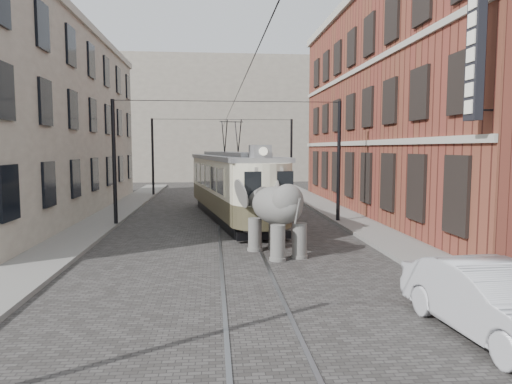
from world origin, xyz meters
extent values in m
plane|color=#413E3C|center=(0.00, 0.00, 0.00)|extent=(120.00, 120.00, 0.00)
cube|color=slate|center=(6.00, 0.00, 0.07)|extent=(2.00, 60.00, 0.15)
cube|color=slate|center=(-6.50, 0.00, 0.07)|extent=(2.00, 60.00, 0.15)
cube|color=brown|center=(11.00, 9.00, 6.00)|extent=(8.00, 26.00, 12.00)
cube|color=gray|center=(-11.00, 10.00, 5.00)|extent=(7.00, 24.00, 10.00)
cube|color=gray|center=(0.00, 40.00, 7.00)|extent=(28.00, 10.00, 14.00)
imported|color=#BABABF|center=(4.46, -8.00, 0.73)|extent=(1.98, 4.56, 1.46)
camera|label=1|loc=(-0.95, -16.39, 3.71)|focal=32.59mm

